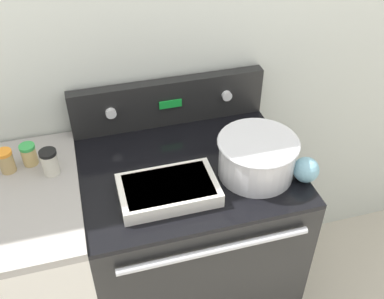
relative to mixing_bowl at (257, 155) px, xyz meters
The scene contains 10 objects.
kitchen_wall 0.56m from the mixing_bowl, 116.13° to the left, with size 8.00×0.05×2.50m.
stove_range 0.59m from the mixing_bowl, 155.55° to the left, with size 0.77×0.66×0.92m.
control_panel 0.45m from the mixing_bowl, 119.55° to the left, with size 0.77×0.07×0.19m.
side_counter 1.01m from the mixing_bowl, behind, with size 0.50×0.63×0.93m.
mixing_bowl is the anchor object (origin of this frame).
casserole_dish 0.33m from the mixing_bowl, behind, with size 0.33×0.20×0.05m.
ladle 0.17m from the mixing_bowl, 24.48° to the right, with size 0.09×0.32×0.09m.
spice_jar_black_cap 0.71m from the mixing_bowl, 165.27° to the left, with size 0.06×0.06×0.09m.
spice_jar_green_cap 0.80m from the mixing_bowl, 161.54° to the left, with size 0.06×0.06×0.08m.
spice_jar_orange_cap 0.87m from the mixing_bowl, 164.43° to the left, with size 0.06×0.06×0.09m.
Camera 1 is at (-0.32, -0.88, 1.98)m, focal length 42.00 mm.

